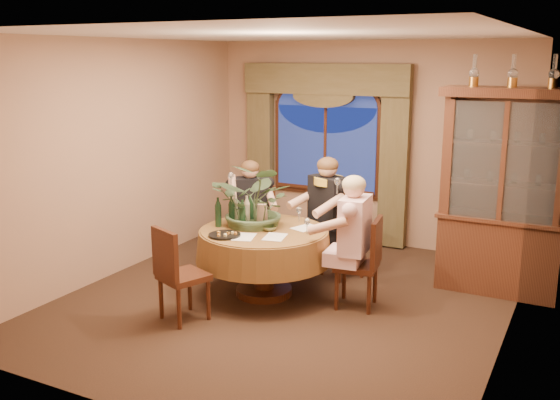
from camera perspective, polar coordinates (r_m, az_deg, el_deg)
The scene contains 37 objects.
floor at distance 6.88m, azimuth 0.61°, elevation -9.09°, with size 5.00×5.00×0.00m, color black.
wall_back at distance 8.77m, azimuth 8.00°, elevation 5.10°, with size 4.50×4.50×0.00m, color #96735B.
wall_right at distance 5.86m, azimuth 20.73°, elevation 0.43°, with size 5.00×5.00×0.00m, color #96735B.
ceiling at distance 6.38m, azimuth 0.67°, elevation 14.90°, with size 5.00×5.00×0.00m, color white.
window at distance 8.93m, azimuth 4.18°, elevation 4.69°, with size 1.62×0.10×1.32m, color navy, non-canonical shape.
arched_transom at distance 8.85m, azimuth 4.27°, elevation 9.69°, with size 1.60×0.06×0.44m, color navy, non-canonical shape.
drapery_left at distance 9.35m, azimuth -1.78°, elevation 4.36°, with size 0.38×0.14×2.32m, color #493F21.
drapery_right at distance 8.56m, azimuth 10.40°, elevation 3.33°, with size 0.38×0.14×2.32m, color #493F21.
swag_valance at distance 8.77m, azimuth 4.08°, elevation 10.97°, with size 2.45×0.16×0.42m, color #493F21, non-canonical shape.
dining_table at distance 6.91m, azimuth -1.48°, elevation -5.70°, with size 1.49×1.49×0.75m, color brown.
china_cabinet at distance 7.22m, azimuth 19.73°, elevation 0.63°, with size 1.40×0.55×2.27m, color #3E2015.
oil_lamp_left at distance 7.13m, azimuth 17.35°, elevation 11.25°, with size 0.11×0.11×0.34m, color #A5722D, non-canonical shape.
oil_lamp_center at distance 7.07m, azimuth 20.55°, elevation 11.01°, with size 0.11×0.11×0.34m, color #A5722D, non-canonical shape.
oil_lamp_right at distance 7.04m, azimuth 23.79°, elevation 10.73°, with size 0.11×0.11×0.34m, color #A5722D, non-canonical shape.
chair_right at distance 6.60m, azimuth 7.03°, elevation -5.74°, with size 0.42×0.42×0.96m, color black.
chair_back_right at distance 7.47m, azimuth 5.73°, elevation -3.46°, with size 0.42×0.42×0.96m, color black.
chair_back at distance 7.90m, azimuth -1.86°, elevation -2.48°, with size 0.42×0.42×0.96m, color black.
chair_front_left at distance 6.31m, azimuth -8.80°, elevation -6.68°, with size 0.42×0.42×0.96m, color black.
person_pink at distance 6.49m, azimuth 6.82°, elevation -3.90°, with size 0.51×0.47×1.42m, color beige, non-canonical shape.
person_back at distance 7.75m, azimuth -2.74°, elevation -1.27°, with size 0.49×0.45×1.36m, color black, non-canonical shape.
person_scarf at distance 7.38m, azimuth 4.43°, elevation -1.62°, with size 0.52×0.48×1.46m, color black, non-canonical shape.
stoneware_vase at distance 6.87m, azimuth -1.63°, elevation -1.40°, with size 0.14×0.14×0.26m, color #9D7C62, non-canonical shape.
centerpiece_plant at distance 6.82m, azimuth -2.10°, elevation 2.63°, with size 0.95×1.05×0.82m, color #394F31.
olive_bowl at distance 6.74m, azimuth -0.99°, elevation -2.62°, with size 0.16×0.16×0.05m, color brown.
cheese_platter at distance 6.56m, azimuth -5.09°, elevation -3.22°, with size 0.34×0.34×0.02m, color black.
wine_bottle_0 at distance 6.90m, azimuth -5.68°, elevation -1.10°, with size 0.07×0.07×0.33m, color black.
wine_bottle_1 at distance 6.77m, azimuth -3.45°, elevation -1.32°, with size 0.07×0.07×0.33m, color black.
wine_bottle_2 at distance 6.96m, azimuth -3.05°, elevation -0.94°, with size 0.07×0.07×0.33m, color tan.
wine_bottle_3 at distance 7.04m, azimuth -2.72°, elevation -0.77°, with size 0.07×0.07×0.33m, color black.
wine_bottle_4 at distance 6.95m, azimuth -4.45°, elevation -0.97°, with size 0.07×0.07×0.33m, color black.
wine_bottle_5 at distance 7.02m, azimuth -4.16°, elevation -0.81°, with size 0.07×0.07×0.33m, color tan.
tasting_paper_0 at distance 6.50m, azimuth -0.47°, elevation -3.40°, with size 0.21×0.30×0.00m, color white.
tasting_paper_1 at distance 6.85m, azimuth 2.37°, elevation -2.55°, with size 0.21×0.30×0.00m, color white.
tasting_paper_2 at distance 6.51m, azimuth -3.30°, elevation -3.39°, with size 0.21×0.30×0.00m, color white.
wine_glass_person_pink at distance 6.60m, azimuth 2.49°, elevation -2.38°, with size 0.07×0.07×0.18m, color silver, non-canonical shape.
wine_glass_person_back at distance 7.25m, azimuth -2.18°, elevation -0.96°, with size 0.07×0.07×0.18m, color silver, non-canonical shape.
wine_glass_person_scarf at distance 7.07m, azimuth 1.76°, elevation -1.33°, with size 0.07×0.07×0.18m, color silver, non-canonical shape.
Camera 1 is at (2.85, -5.70, 2.60)m, focal length 40.00 mm.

